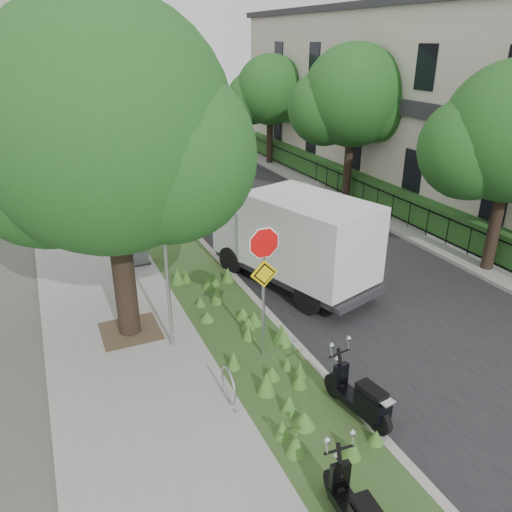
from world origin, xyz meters
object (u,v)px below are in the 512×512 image
Objects in this scene: sign_assembly at (264,267)px; box_truck at (296,237)px; scooter_far at (364,402)px; utility_cabinet at (135,248)px.

box_truck is at bearing 51.43° from sign_assembly.
sign_assembly is 1.86× the size of scooter_far.
sign_assembly is 6.63m from utility_cabinet.
box_truck is (1.58, 5.73, 1.02)m from scooter_far.
sign_assembly is 3.35m from scooter_far.
box_truck is (2.41, 3.03, -0.79)m from sign_assembly.
sign_assembly is at bearing -75.24° from utility_cabinet.
utility_cabinet is (-1.63, 6.20, -1.68)m from sign_assembly.
sign_assembly is 0.58× the size of box_truck.
utility_cabinet is at bearing 105.48° from scooter_far.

